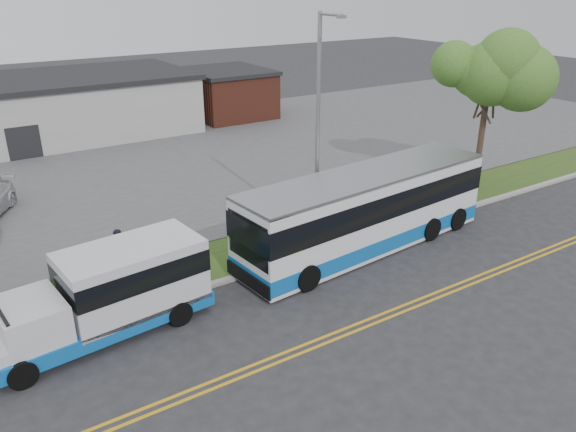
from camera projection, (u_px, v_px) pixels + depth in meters
ground at (294, 277)px, 21.94m from camera, size 140.00×140.00×0.00m
lane_line_north at (357, 324)px, 18.97m from camera, size 70.00×0.12×0.01m
lane_line_south at (363, 328)px, 18.74m from camera, size 70.00×0.12×0.01m
curb at (280, 264)px, 22.77m from camera, size 80.00×0.30×0.15m
verge at (257, 248)px, 24.17m from camera, size 80.00×3.30×0.10m
parking_lot at (145, 164)px, 35.06m from camera, size 80.00×25.00×0.10m
commercial_building at (9, 112)px, 38.95m from camera, size 25.40×10.40×4.35m
brick_wing at (227, 93)px, 46.51m from camera, size 6.30×7.30×3.90m
tree_east at (490, 74)px, 28.82m from camera, size 5.20×5.20×8.33m
streetlight_near at (319, 122)px, 23.50m from camera, size 0.35×1.53×9.50m
shuttle_bus at (112, 289)px, 18.15m from camera, size 7.54×3.13×2.81m
transit_bus at (365, 211)px, 23.73m from camera, size 12.35×3.85×3.37m
pedestrian at (119, 250)px, 21.86m from camera, size 0.70×0.49×1.80m
grocery_bag_left at (115, 272)px, 21.80m from camera, size 0.32×0.32×0.32m
grocery_bag_right at (126, 263)px, 22.49m from camera, size 0.32×0.32×0.32m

